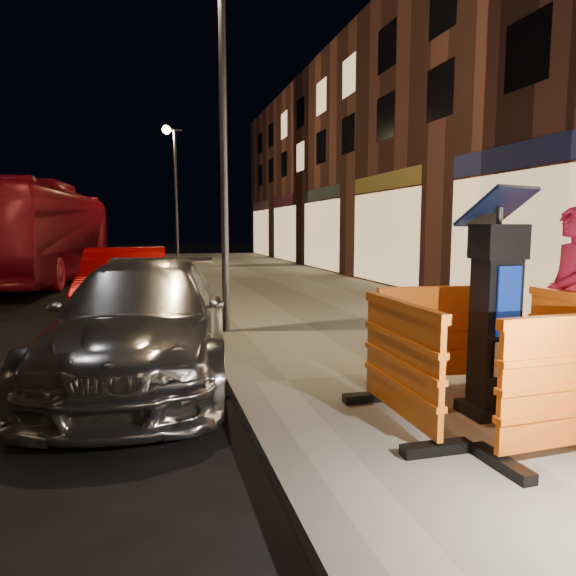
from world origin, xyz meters
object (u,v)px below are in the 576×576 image
object	(u,v)px
barrier_kerbside	(401,363)
car_red	(128,321)
car_silver	(146,376)
barrier_back	(438,336)
man	(570,298)
barrier_bldgside	(576,350)
parking_kiosk	(495,310)
bus_doubledecker	(42,282)
barrier_front	(574,387)

from	to	relation	value
barrier_kerbside	car_red	size ratio (longest dim) A/B	0.31
car_silver	car_red	size ratio (longest dim) A/B	1.10
barrier_back	man	size ratio (longest dim) A/B	0.72
barrier_bldgside	man	bearing A→B (deg)	-31.94
barrier_back	barrier_bldgside	bearing A→B (deg)	-39.36
parking_kiosk	bus_doubledecker	bearing A→B (deg)	116.05
car_silver	barrier_kerbside	bearing A→B (deg)	-43.33
barrier_back	car_red	distance (m)	6.89
barrier_front	bus_doubledecker	bearing A→B (deg)	109.84
barrier_kerbside	man	world-z (taller)	man
barrier_front	man	world-z (taller)	man
barrier_kerbside	car_silver	xyz separation A→B (m)	(-2.21, 2.69, -0.71)
barrier_back	barrier_kerbside	size ratio (longest dim) A/B	1.00
parking_kiosk	car_red	size ratio (longest dim) A/B	0.44
car_red	parking_kiosk	bearing A→B (deg)	-61.86
barrier_kerbside	bus_doubledecker	size ratio (longest dim) A/B	0.12
barrier_back	bus_doubledecker	size ratio (longest dim) A/B	0.12
barrier_front	man	bearing A→B (deg)	45.34
car_silver	man	size ratio (longest dim) A/B	2.51
barrier_bldgside	barrier_front	bearing A→B (deg)	139.64
barrier_back	bus_doubledecker	distance (m)	16.24
barrier_back	bus_doubledecker	bearing A→B (deg)	120.38
barrier_bldgside	car_silver	world-z (taller)	barrier_bldgside
parking_kiosk	bus_doubledecker	size ratio (longest dim) A/B	0.16
barrier_bldgside	bus_doubledecker	world-z (taller)	bus_doubledecker
parking_kiosk	barrier_back	xyz separation A→B (m)	(0.00, 0.95, -0.44)
car_silver	car_red	bearing A→B (deg)	102.56
barrier_front	car_silver	bearing A→B (deg)	128.60
barrier_back	man	world-z (taller)	man
car_red	bus_doubledecker	world-z (taller)	bus_doubledecker
man	barrier_bldgside	bearing A→B (deg)	-15.98
barrier_front	barrier_bldgside	bearing A→B (deg)	42.64
parking_kiosk	car_red	xyz separation A→B (m)	(-3.54, 6.82, -1.15)
parking_kiosk	barrier_back	world-z (taller)	parking_kiosk
barrier_front	bus_doubledecker	size ratio (longest dim) A/B	0.12
barrier_kerbside	man	size ratio (longest dim) A/B	0.72
parking_kiosk	barrier_front	distance (m)	1.05
car_red	man	distance (m)	8.05
car_silver	car_red	xyz separation A→B (m)	(-0.38, 4.13, 0.00)
man	bus_doubledecker	bearing A→B (deg)	-131.25
barrier_front	barrier_kerbside	xyz separation A→B (m)	(-0.95, 0.95, 0.00)
parking_kiosk	man	bearing A→B (deg)	23.65
barrier_back	car_red	xyz separation A→B (m)	(-3.54, 5.87, -0.71)
bus_doubledecker	car_red	bearing A→B (deg)	-65.88
barrier_front	barrier_bldgside	size ratio (longest dim) A/B	1.00
barrier_front	barrier_kerbside	bearing A→B (deg)	132.64
car_silver	bus_doubledecker	distance (m)	13.49
barrier_bldgside	car_silver	bearing A→B (deg)	61.43
barrier_back	car_red	size ratio (longest dim) A/B	0.31
barrier_front	man	xyz separation A→B (m)	(1.33, 1.46, 0.43)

